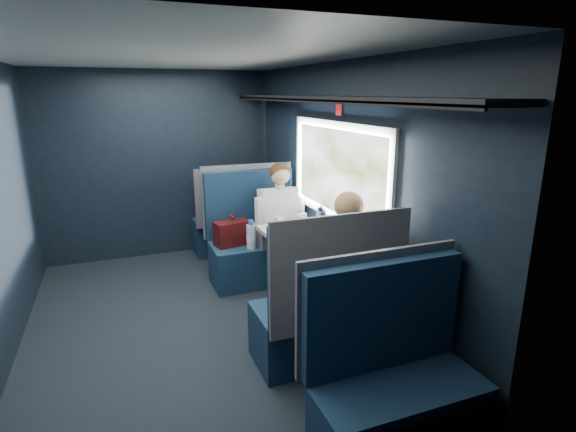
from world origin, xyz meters
name	(u,v)px	position (x,y,z in m)	size (l,w,h in m)	color
ground	(194,329)	(0.00, 0.00, -0.01)	(2.80, 4.20, 0.01)	black
room_shell	(187,163)	(0.02, 0.00, 1.48)	(3.00, 4.40, 2.40)	black
table	(301,244)	(1.03, 0.00, 0.66)	(0.62, 1.00, 0.74)	#54565E
seat_bay_near	(254,243)	(0.83, 0.87, 0.42)	(1.04, 0.62, 1.26)	#0B1D33
seat_bay_far	(324,313)	(0.85, -0.87, 0.41)	(1.04, 0.62, 1.26)	#0B1D33
seat_row_front	(234,222)	(0.85, 1.80, 0.41)	(1.04, 0.51, 1.16)	#0B1D33
seat_row_back	(394,386)	(0.85, -1.80, 0.41)	(1.04, 0.51, 1.16)	#0B1D33
man	(282,219)	(1.10, 0.70, 0.72)	(0.53, 0.56, 1.32)	black
woman	(344,263)	(1.10, -0.71, 0.73)	(0.53, 0.56, 1.32)	black
papers	(302,240)	(1.00, -0.10, 0.74)	(0.57, 0.82, 0.01)	white
laptop	(318,224)	(1.26, 0.12, 0.80)	(0.30, 0.35, 0.23)	silver
bottle_small	(319,219)	(1.30, 0.19, 0.83)	(0.06, 0.06, 0.21)	silver
cup	(303,218)	(1.24, 0.44, 0.78)	(0.07, 0.07, 0.09)	white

